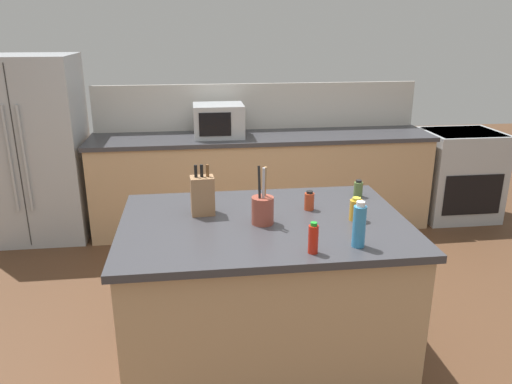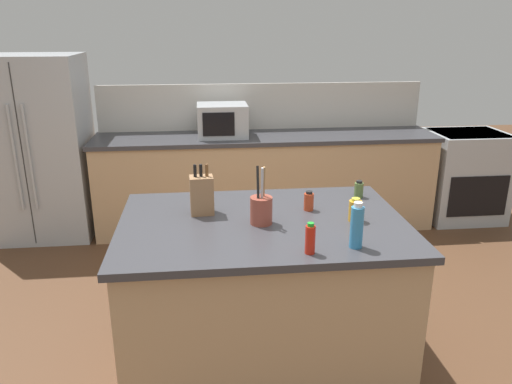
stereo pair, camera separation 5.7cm
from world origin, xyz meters
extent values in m
plane|color=brown|center=(0.00, 0.00, 0.00)|extent=(14.00, 14.00, 0.00)
cube|color=tan|center=(0.30, 2.20, 0.45)|extent=(3.28, 0.62, 0.90)
cube|color=#38383D|center=(0.30, 2.20, 0.92)|extent=(3.32, 0.66, 0.04)
cube|color=beige|center=(0.30, 2.52, 1.17)|extent=(3.28, 0.03, 0.46)
cube|color=tan|center=(0.00, 0.00, 0.45)|extent=(1.51, 1.02, 0.90)
cube|color=#38383D|center=(0.00, 0.00, 0.92)|extent=(1.57, 1.08, 0.04)
cube|color=#ADB2B7|center=(-1.88, 2.25, 0.85)|extent=(0.95, 0.72, 1.71)
cube|color=#2D2D2D|center=(-1.88, 1.89, 0.85)|extent=(0.01, 0.00, 1.62)
cylinder|color=#ADB2B7|center=(-1.94, 1.87, 0.85)|extent=(0.02, 0.02, 0.94)
cylinder|color=#ADB2B7|center=(-1.82, 1.87, 0.85)|extent=(0.02, 0.02, 0.94)
cube|color=#ADB2B7|center=(2.38, 2.20, 0.46)|extent=(0.76, 0.64, 0.92)
cube|color=black|center=(2.38, 1.88, 0.35)|extent=(0.61, 0.01, 0.41)
cube|color=black|center=(2.38, 2.20, 0.91)|extent=(0.68, 0.58, 0.02)
cube|color=#ADB2B7|center=(-0.12, 2.20, 1.09)|extent=(0.47, 0.38, 0.31)
cube|color=black|center=(-0.16, 2.01, 1.09)|extent=(0.29, 0.01, 0.22)
cube|color=#936B47|center=(-0.33, 0.15, 1.05)|extent=(0.14, 0.11, 0.22)
cylinder|color=black|center=(-0.36, 0.15, 1.20)|extent=(0.02, 0.02, 0.07)
cylinder|color=black|center=(-0.33, 0.15, 1.20)|extent=(0.02, 0.02, 0.07)
cylinder|color=brown|center=(-0.30, 0.15, 1.20)|extent=(0.02, 0.02, 0.07)
cylinder|color=brown|center=(-0.01, -0.03, 1.02)|extent=(0.12, 0.12, 0.15)
cylinder|color=olive|center=(0.00, -0.02, 1.17)|extent=(0.01, 0.05, 0.18)
cylinder|color=black|center=(-0.03, -0.03, 1.17)|extent=(0.01, 0.05, 0.18)
cylinder|color=#B2B2B7|center=(-0.01, -0.05, 1.17)|extent=(0.01, 0.03, 0.18)
cylinder|color=#567038|center=(0.64, 0.33, 0.99)|extent=(0.06, 0.06, 0.09)
cylinder|color=black|center=(0.64, 0.33, 1.04)|extent=(0.04, 0.04, 0.02)
cylinder|color=#3384BC|center=(0.40, -0.38, 1.04)|extent=(0.06, 0.06, 0.21)
cylinder|color=white|center=(0.40, -0.38, 1.16)|extent=(0.04, 0.04, 0.02)
cylinder|color=red|center=(0.17, -0.43, 1.01)|extent=(0.05, 0.05, 0.14)
cylinder|color=green|center=(0.17, -0.43, 1.09)|extent=(0.03, 0.03, 0.02)
cylinder|color=gold|center=(0.50, -0.05, 1.00)|extent=(0.07, 0.07, 0.12)
cylinder|color=gold|center=(0.50, -0.05, 1.06)|extent=(0.05, 0.05, 0.02)
cylinder|color=#B73D1E|center=(0.28, 0.14, 0.99)|extent=(0.06, 0.06, 0.10)
cylinder|color=black|center=(0.28, 0.14, 1.05)|extent=(0.04, 0.04, 0.02)
camera|label=1|loc=(-0.37, -2.51, 1.97)|focal=35.00mm
camera|label=2|loc=(-0.31, -2.52, 1.97)|focal=35.00mm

